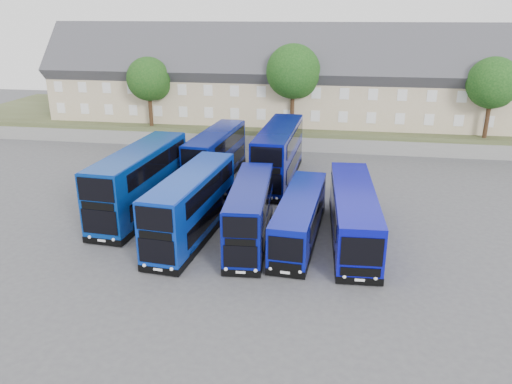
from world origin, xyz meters
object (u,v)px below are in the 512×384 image
object	(u,v)px
coach_east_a	(300,218)
tree_mid	(295,73)
dd_front_mid	(192,207)
dd_front_left	(140,182)
tree_east	(494,85)
tree_west	(150,81)

from	to	relation	value
coach_east_a	tree_mid	world-z (taller)	tree_mid
dd_front_mid	tree_mid	world-z (taller)	tree_mid
dd_front_mid	tree_mid	bearing A→B (deg)	84.95
dd_front_left	dd_front_mid	world-z (taller)	dd_front_left
coach_east_a	tree_east	xyz separation A→B (m)	(17.38, 23.17, 5.92)
dd_front_mid	tree_east	size ratio (longest dim) A/B	1.38
coach_east_a	dd_front_left	bearing A→B (deg)	170.85
coach_east_a	tree_west	bearing A→B (deg)	132.73
tree_east	dd_front_left	bearing A→B (deg)	-145.40
tree_west	tree_mid	world-z (taller)	tree_mid
dd_front_left	tree_mid	xyz separation A→B (m)	(9.50, 20.85, 5.70)
dd_front_left	tree_east	distance (m)	36.19
tree_west	tree_mid	distance (m)	16.04
coach_east_a	tree_west	xyz separation A→B (m)	(-18.62, 23.17, 5.58)
dd_front_left	dd_front_mid	size ratio (longest dim) A/B	1.09
tree_mid	tree_east	distance (m)	20.02
dd_front_left	coach_east_a	size ratio (longest dim) A/B	1.10
dd_front_left	coach_east_a	world-z (taller)	dd_front_left
coach_east_a	tree_mid	xyz separation A→B (m)	(-2.61, 23.67, 6.60)
dd_front_left	dd_front_mid	bearing A→B (deg)	-31.92
dd_front_mid	tree_west	bearing A→B (deg)	120.99
dd_front_mid	tree_mid	size ratio (longest dim) A/B	1.22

